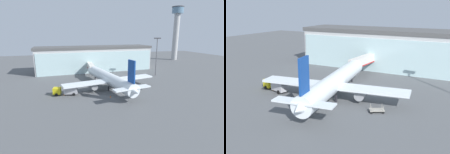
{
  "view_description": "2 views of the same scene",
  "coord_description": "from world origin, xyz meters",
  "views": [
    {
      "loc": [
        -17.24,
        -51.09,
        18.34
      ],
      "look_at": [
        -0.44,
        5.53,
        3.9
      ],
      "focal_mm": 28.0,
      "sensor_mm": 36.0,
      "label": 1
    },
    {
      "loc": [
        26.09,
        -41.62,
        19.75
      ],
      "look_at": [
        -0.99,
        5.43,
        4.77
      ],
      "focal_mm": 42.0,
      "sensor_mm": 36.0,
      "label": 2
    }
  ],
  "objects": [
    {
      "name": "ground",
      "position": [
        0.0,
        0.0,
        0.0
      ],
      "size": [
        240.0,
        240.0,
        0.0
      ],
      "primitive_type": "plane",
      "color": "#545659"
    },
    {
      "name": "terminal_building",
      "position": [
        0.0,
        38.45,
        6.24
      ],
      "size": [
        59.22,
        16.88,
        12.48
      ],
      "rotation": [
        0.0,
        0.0,
        0.04
      ],
      "color": "#B6B6B6",
      "rests_on": "ground"
    },
    {
      "name": "jet_bridge",
      "position": [
        -4.39,
        26.58,
        4.18
      ],
      "size": [
        3.0,
        14.54,
        5.55
      ],
      "rotation": [
        0.0,
        0.0,
        1.52
      ],
      "color": "silver",
      "rests_on": "ground"
    },
    {
      "name": "control_tower",
      "position": [
        64.02,
        60.27,
        22.96
      ],
      "size": [
        8.21,
        8.21,
        37.35
      ],
      "color": "#AEAEAE",
      "rests_on": "ground"
    },
    {
      "name": "apron_light_mast",
      "position": [
        24.11,
        18.15,
        10.19
      ],
      "size": [
        3.2,
        0.4,
        16.96
      ],
      "color": "#59595E",
      "rests_on": "ground"
    },
    {
      "name": "airplane",
      "position": [
        -1.63,
        4.82,
        3.52
      ],
      "size": [
        32.54,
        35.36,
        11.75
      ],
      "rotation": [
        0.0,
        0.0,
        1.75
      ],
      "color": "white",
      "rests_on": "ground"
    },
    {
      "name": "catering_truck",
      "position": [
        -16.16,
        2.44,
        1.47
      ],
      "size": [
        7.6,
        3.72,
        2.65
      ],
      "rotation": [
        0.0,
        0.0,
        2.93
      ],
      "color": "yellow",
      "rests_on": "ground"
    },
    {
      "name": "baggage_cart",
      "position": [
        9.42,
        2.14,
        0.5
      ],
      "size": [
        3.22,
        2.85,
        1.5
      ],
      "rotation": [
        0.0,
        0.0,
        3.7
      ],
      "color": "#9E998C",
      "rests_on": "ground"
    },
    {
      "name": "safety_cone_nose",
      "position": [
        -3.67,
        -3.65,
        0.28
      ],
      "size": [
        0.36,
        0.36,
        0.55
      ],
      "primitive_type": "cone",
      "color": "orange",
      "rests_on": "ground"
    },
    {
      "name": "safety_cone_wingtip",
      "position": [
        -16.96,
        2.21,
        0.28
      ],
      "size": [
        0.36,
        0.36,
        0.55
      ],
      "primitive_type": "cone",
      "color": "orange",
      "rests_on": "ground"
    }
  ]
}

